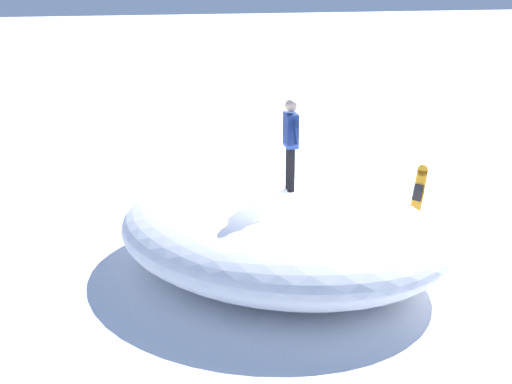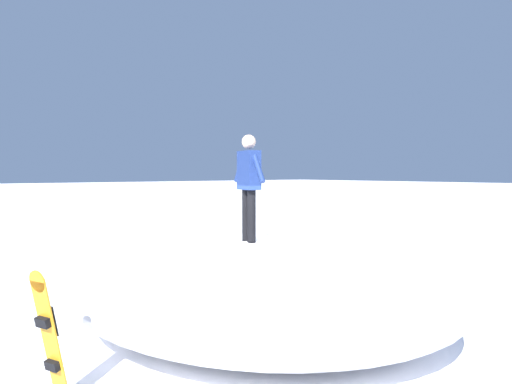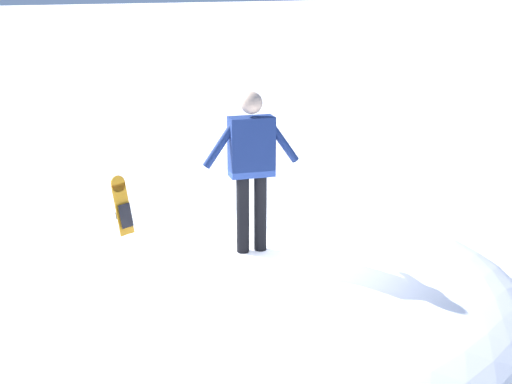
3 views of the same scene
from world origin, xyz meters
name	(u,v)px [view 3 (image 3 of 3)]	position (x,y,z in m)	size (l,w,h in m)	color
ground	(298,379)	(0.00, 0.00, 0.00)	(240.00, 240.00, 0.00)	white
snow_mound	(267,321)	(-0.34, 0.15, 0.78)	(6.85, 5.79, 1.56)	white
snowboarder_standing	(252,161)	(-0.40, 0.40, 2.60)	(1.06, 0.31, 1.78)	black
snowboard_primary_upright	(126,226)	(-0.87, 3.68, 0.84)	(0.37, 0.42, 1.63)	orange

